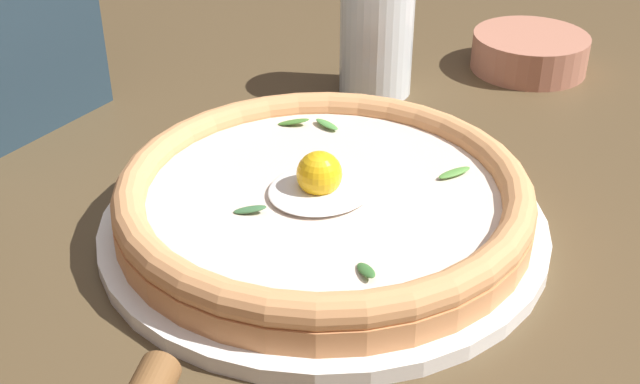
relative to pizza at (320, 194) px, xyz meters
name	(u,v)px	position (x,y,z in m)	size (l,w,h in m)	color
ground_plane	(367,224)	(0.05, 0.00, -0.05)	(2.40, 2.40, 0.03)	brown
pizza_plate	(320,222)	(0.00, 0.00, -0.02)	(0.33, 0.33, 0.01)	white
pizza	(320,194)	(0.00, 0.00, 0.00)	(0.30, 0.30, 0.06)	tan
side_bowl	(530,52)	(0.37, 0.07, -0.01)	(0.12, 0.12, 0.04)	#B4725A
drinking_glass	(376,46)	(0.21, 0.15, 0.02)	(0.07, 0.07, 0.11)	silver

